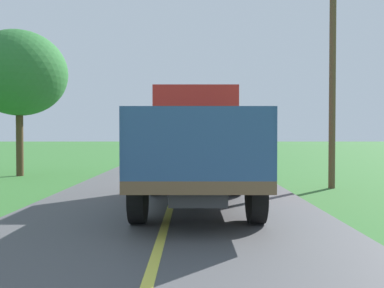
# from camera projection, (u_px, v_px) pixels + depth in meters

# --- Properties ---
(banana_truck_near) EXTENTS (2.38, 5.82, 2.80)m
(banana_truck_near) POSITION_uv_depth(u_px,v_px,m) (197.00, 143.00, 9.59)
(banana_truck_near) COLOR #2D2D30
(banana_truck_near) RESTS_ON road_surface
(utility_pole_roadside) EXTENTS (2.18, 0.20, 7.78)m
(utility_pole_roadside) POSITION_uv_depth(u_px,v_px,m) (334.00, 52.00, 12.35)
(utility_pole_roadside) COLOR brown
(utility_pole_roadside) RESTS_ON ground
(roadside_tree_mid_right) EXTENTS (3.79, 3.79, 5.83)m
(roadside_tree_mid_right) POSITION_uv_depth(u_px,v_px,m) (21.00, 74.00, 16.12)
(roadside_tree_mid_right) COLOR #4C3823
(roadside_tree_mid_right) RESTS_ON ground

